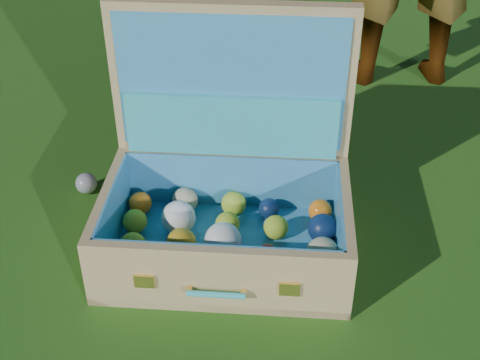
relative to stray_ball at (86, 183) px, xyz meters
name	(u,v)px	position (x,y,z in m)	size (l,w,h in m)	color
ground	(219,221)	(0.41, 0.05, -0.03)	(60.00, 60.00, 0.00)	#215114
stray_ball	(86,183)	(0.00, 0.00, 0.00)	(0.06, 0.06, 0.06)	teal
suitcase	(228,186)	(0.47, 0.00, 0.14)	(0.75, 0.65, 0.60)	tan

